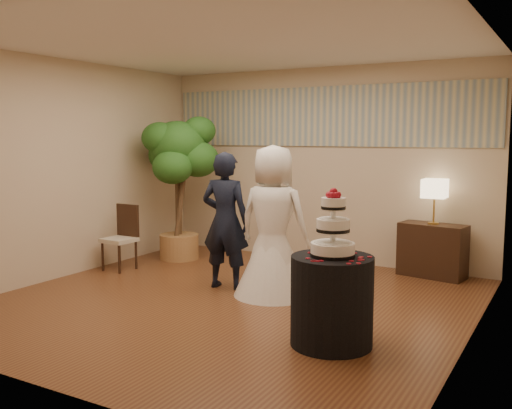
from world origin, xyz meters
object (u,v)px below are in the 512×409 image
Objects in this scene: cake_table at (332,301)px; side_chair at (119,238)px; groom at (225,221)px; console at (432,250)px; bride at (273,221)px; wedding_cake at (333,222)px; table_lamp at (434,202)px; ficus_tree at (178,187)px.

cake_table is 0.89× the size of side_chair.
groom is 2.19m from cake_table.
console is (0.21, 2.92, -0.05)m from cake_table.
bride reaches higher than cake_table.
table_lamp is at bearing 85.86° from wedding_cake.
ficus_tree is 1.19m from side_chair.
ficus_tree is at bearing -42.88° from groom.
bride is at bearing -127.98° from table_lamp.
bride is at bearing 171.83° from groom.
bride is 2.97× the size of table_lamp.
wedding_cake is 0.67× the size of side_chair.
ficus_tree is (-3.52, -0.76, 0.73)m from console.
groom is 2.83× the size of table_lamp.
console is at bearing -131.54° from bride.
ficus_tree reaches higher than groom.
console is at bearing 12.13° from ficus_tree.
bride is 2.38m from ficus_tree.
bride reaches higher than console.
table_lamp is at bearing 0.00° from console.
wedding_cake is 2.93m from table_lamp.
side_chair is at bearing -105.81° from ficus_tree.
wedding_cake is 1.03× the size of table_lamp.
wedding_cake is (0.00, 0.00, 0.69)m from cake_table.
console is at bearing 85.86° from wedding_cake.
groom is 1.85× the size of side_chair.
side_chair is at bearing -4.83° from bride.
groom reaches higher than side_chair.
cake_table is 2.99m from table_lamp.
cake_table is 4.02m from ficus_tree.
bride is 2.18× the size of cake_table.
wedding_cake is 0.28× the size of ficus_tree.
bride is 2.44m from side_chair.
side_chair reaches higher than console.
console is 3.68m from ficus_tree.
ficus_tree is at bearing -29.31° from bride.
cake_table is at bearing -84.53° from console.
wedding_cake reaches higher than table_lamp.
side_chair is (-3.59, 1.19, 0.05)m from cake_table.
bride is 1.94× the size of side_chair.
bride is 0.80× the size of ficus_tree.
ficus_tree reaches higher than console.
cake_table is at bearing -94.14° from table_lamp.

